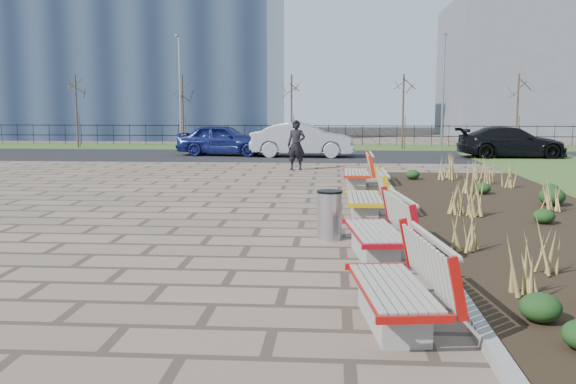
# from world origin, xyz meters

# --- Properties ---
(ground) EXTENTS (120.00, 120.00, 0.00)m
(ground) POSITION_xyz_m (0.00, 0.00, 0.00)
(ground) COLOR #725D4E
(ground) RESTS_ON ground
(planting_bed) EXTENTS (4.50, 18.00, 0.10)m
(planting_bed) POSITION_xyz_m (6.25, 5.00, 0.05)
(planting_bed) COLOR black
(planting_bed) RESTS_ON ground
(planting_curb) EXTENTS (0.16, 18.00, 0.15)m
(planting_curb) POSITION_xyz_m (3.92, 5.00, 0.07)
(planting_curb) COLOR gray
(planting_curb) RESTS_ON ground
(grass_verge_far) EXTENTS (80.00, 5.00, 0.04)m
(grass_verge_far) POSITION_xyz_m (0.00, 28.00, 0.02)
(grass_verge_far) COLOR #33511E
(grass_verge_far) RESTS_ON ground
(road) EXTENTS (80.00, 7.00, 0.02)m
(road) POSITION_xyz_m (0.00, 22.00, 0.01)
(road) COLOR black
(road) RESTS_ON ground
(bench_a) EXTENTS (1.16, 2.20, 1.00)m
(bench_a) POSITION_xyz_m (3.00, -1.43, 0.50)
(bench_a) COLOR #AC0F0B
(bench_a) RESTS_ON ground
(bench_b) EXTENTS (1.15, 2.20, 1.00)m
(bench_b) POSITION_xyz_m (3.00, 1.77, 0.50)
(bench_b) COLOR #AE0B17
(bench_b) RESTS_ON ground
(bench_c) EXTENTS (0.92, 2.11, 1.00)m
(bench_c) POSITION_xyz_m (3.00, 5.54, 0.50)
(bench_c) COLOR #E1AE0B
(bench_c) RESTS_ON ground
(bench_d) EXTENTS (0.91, 2.10, 1.00)m
(bench_d) POSITION_xyz_m (3.00, 10.66, 0.50)
(bench_d) COLOR red
(bench_d) RESTS_ON ground
(litter_bin) EXTENTS (0.46, 0.46, 0.89)m
(litter_bin) POSITION_xyz_m (2.26, 3.16, 0.45)
(litter_bin) COLOR #B2B2B7
(litter_bin) RESTS_ON ground
(pedestrian) EXTENTS (0.75, 0.55, 1.88)m
(pedestrian) POSITION_xyz_m (0.91, 15.55, 0.94)
(pedestrian) COLOR black
(pedestrian) RESTS_ON ground
(car_blue) EXTENTS (4.54, 2.22, 1.49)m
(car_blue) POSITION_xyz_m (-2.97, 21.93, 0.77)
(car_blue) COLOR navy
(car_blue) RESTS_ON road
(car_silver) EXTENTS (4.85, 1.82, 1.58)m
(car_silver) POSITION_xyz_m (0.86, 21.36, 0.81)
(car_silver) COLOR #97999E
(car_silver) RESTS_ON road
(car_black) EXTENTS (4.94, 2.17, 1.41)m
(car_black) POSITION_xyz_m (10.43, 21.51, 0.73)
(car_black) COLOR black
(car_black) RESTS_ON road
(tree_a) EXTENTS (1.40, 1.40, 4.00)m
(tree_a) POSITION_xyz_m (-12.00, 26.50, 2.04)
(tree_a) COLOR #4C3D2D
(tree_a) RESTS_ON grass_verge_far
(tree_b) EXTENTS (1.40, 1.40, 4.00)m
(tree_b) POSITION_xyz_m (-6.00, 26.50, 2.04)
(tree_b) COLOR #4C3D2D
(tree_b) RESTS_ON grass_verge_far
(tree_c) EXTENTS (1.40, 1.40, 4.00)m
(tree_c) POSITION_xyz_m (0.00, 26.50, 2.04)
(tree_c) COLOR #4C3D2D
(tree_c) RESTS_ON grass_verge_far
(tree_d) EXTENTS (1.40, 1.40, 4.00)m
(tree_d) POSITION_xyz_m (6.00, 26.50, 2.04)
(tree_d) COLOR #4C3D2D
(tree_d) RESTS_ON grass_verge_far
(tree_e) EXTENTS (1.40, 1.40, 4.00)m
(tree_e) POSITION_xyz_m (12.00, 26.50, 2.04)
(tree_e) COLOR #4C3D2D
(tree_e) RESTS_ON grass_verge_far
(lamp_west) EXTENTS (0.24, 0.60, 6.00)m
(lamp_west) POSITION_xyz_m (-6.00, 26.00, 3.04)
(lamp_west) COLOR gray
(lamp_west) RESTS_ON grass_verge_far
(lamp_east) EXTENTS (0.24, 0.60, 6.00)m
(lamp_east) POSITION_xyz_m (8.00, 26.00, 3.04)
(lamp_east) COLOR gray
(lamp_east) RESTS_ON grass_verge_far
(railing_fence) EXTENTS (44.00, 0.10, 1.20)m
(railing_fence) POSITION_xyz_m (0.00, 29.50, 0.64)
(railing_fence) COLOR black
(railing_fence) RESTS_ON grass_verge_far
(building_glass) EXTENTS (40.00, 14.00, 15.00)m
(building_glass) POSITION_xyz_m (-22.00, 40.00, 7.50)
(building_glass) COLOR #192338
(building_glass) RESTS_ON ground
(building_grey) EXTENTS (18.00, 12.00, 10.00)m
(building_grey) POSITION_xyz_m (20.00, 42.00, 5.00)
(building_grey) COLOR slate
(building_grey) RESTS_ON ground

